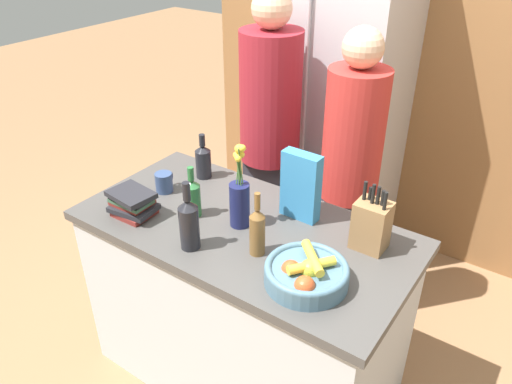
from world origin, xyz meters
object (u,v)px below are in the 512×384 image
at_px(knife_block, 371,225).
at_px(bottle_water, 189,223).
at_px(book_stack, 133,203).
at_px(bottle_wine, 192,197).
at_px(bottle_vinegar, 257,230).
at_px(cereal_box, 301,186).
at_px(coffee_mug, 164,182).
at_px(person_at_sink, 270,133).
at_px(fruit_bowl, 306,273).
at_px(refrigerator, 338,102).
at_px(flower_vase, 240,199).
at_px(bottle_oil, 203,160).
at_px(person_in_blue, 350,169).

height_order(knife_block, bottle_water, bottle_water).
height_order(book_stack, bottle_wine, bottle_wine).
bearing_deg(book_stack, bottle_vinegar, 7.98).
xyz_separation_m(cereal_box, coffee_mug, (-0.63, -0.17, -0.10)).
relative_size(knife_block, bottle_vinegar, 1.05).
height_order(coffee_mug, book_stack, book_stack).
relative_size(book_stack, bottle_water, 0.70).
height_order(coffee_mug, person_at_sink, person_at_sink).
height_order(fruit_bowl, person_at_sink, person_at_sink).
xyz_separation_m(knife_block, person_at_sink, (-0.83, 0.54, -0.03)).
bearing_deg(fruit_bowl, refrigerator, 112.96).
bearing_deg(cereal_box, refrigerator, 108.80).
bearing_deg(coffee_mug, bottle_water, -33.75).
xyz_separation_m(coffee_mug, bottle_wine, (0.24, -0.08, 0.04)).
distance_m(flower_vase, bottle_oil, 0.46).
bearing_deg(cereal_box, flower_vase, -132.18).
relative_size(coffee_mug, person_at_sink, 0.07).
bearing_deg(fruit_bowl, flower_vase, 157.90).
relative_size(knife_block, person_at_sink, 0.16).
bearing_deg(bottle_vinegar, bottle_water, -153.46).
xyz_separation_m(person_at_sink, person_in_blue, (0.50, -0.03, -0.06)).
height_order(bottle_vinegar, bottle_wine, bottle_vinegar).
relative_size(refrigerator, bottle_water, 7.04).
bearing_deg(bottle_oil, bottle_vinegar, -31.94).
bearing_deg(cereal_box, knife_block, -4.98).
height_order(cereal_box, coffee_mug, cereal_box).
bearing_deg(fruit_bowl, cereal_box, 123.71).
distance_m(knife_block, bottle_vinegar, 0.44).
bearing_deg(flower_vase, knife_block, 17.76).
xyz_separation_m(refrigerator, coffee_mug, (-0.27, -1.22, -0.08)).
distance_m(cereal_box, bottle_wine, 0.46).
bearing_deg(bottle_vinegar, person_at_sink, 120.70).
xyz_separation_m(bottle_oil, bottle_water, (0.33, -0.47, 0.03)).
distance_m(cereal_box, bottle_vinegar, 0.31).
xyz_separation_m(book_stack, bottle_vinegar, (0.59, 0.08, 0.05)).
bearing_deg(bottle_wine, knife_block, 17.17).
distance_m(cereal_box, bottle_oil, 0.57).
bearing_deg(person_in_blue, book_stack, -100.98).
distance_m(cereal_box, book_stack, 0.72).
relative_size(flower_vase, bottle_oil, 1.66).
distance_m(refrigerator, bottle_vinegar, 1.40).
distance_m(book_stack, person_in_blue, 1.07).
xyz_separation_m(book_stack, person_at_sink, (0.10, 0.91, 0.02)).
relative_size(book_stack, bottle_wine, 0.87).
distance_m(refrigerator, coffee_mug, 1.25).
relative_size(person_at_sink, person_in_blue, 1.07).
bearing_deg(knife_block, bottle_vinegar, -139.98).
bearing_deg(cereal_box, bottle_vinegar, -90.62).
relative_size(knife_block, person_in_blue, 0.17).
xyz_separation_m(knife_block, coffee_mug, (-0.96, -0.14, -0.06)).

